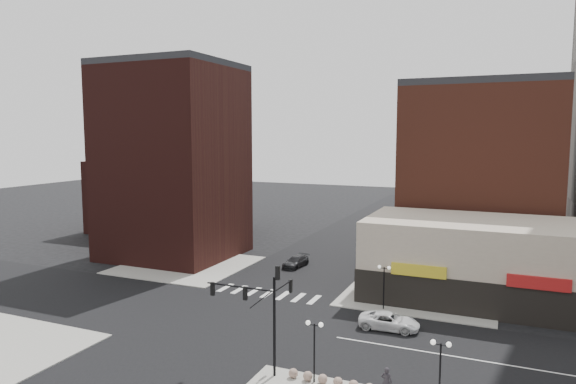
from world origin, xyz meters
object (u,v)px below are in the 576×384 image
at_px(traffic_signal, 264,303).
at_px(street_lamp_se_b, 440,357).
at_px(white_suv, 389,321).
at_px(street_lamp_se_a, 314,336).
at_px(street_lamp_ne, 384,276).
at_px(dark_sedan_north, 296,262).
at_px(pedestrian, 386,382).

bearing_deg(traffic_signal, street_lamp_se_b, -0.82).
distance_m(street_lamp_se_b, white_suv, 12.96).
xyz_separation_m(street_lamp_se_a, street_lamp_se_b, (8.00, 0.00, 0.00)).
bearing_deg(street_lamp_ne, white_suv, -71.53).
bearing_deg(street_lamp_se_b, dark_sedan_north, 127.05).
relative_size(white_suv, pedestrian, 2.65).
height_order(street_lamp_ne, white_suv, street_lamp_ne).
height_order(street_lamp_se_b, white_suv, street_lamp_se_b).
bearing_deg(street_lamp_ne, pedestrian, -76.59).
relative_size(street_lamp_se_b, street_lamp_ne, 1.00).
height_order(street_lamp_se_a, white_suv, street_lamp_se_a).
xyz_separation_m(traffic_signal, street_lamp_se_a, (3.76, -0.17, -1.67)).
height_order(traffic_signal, street_lamp_se_a, traffic_signal).
height_order(street_lamp_se_a, dark_sedan_north, street_lamp_se_a).
xyz_separation_m(white_suv, pedestrian, (2.30, -11.46, 0.37)).
height_order(traffic_signal, street_lamp_ne, traffic_signal).
xyz_separation_m(traffic_signal, white_suv, (6.28, 11.29, -4.26)).
xyz_separation_m(traffic_signal, street_lamp_ne, (4.76, 15.83, -1.67)).
relative_size(street_lamp_se_a, street_lamp_ne, 1.00).
height_order(traffic_signal, pedestrian, traffic_signal).
height_order(traffic_signal, white_suv, traffic_signal).
distance_m(street_lamp_se_a, street_lamp_se_b, 8.00).
xyz_separation_m(street_lamp_ne, pedestrian, (3.82, -16.00, -2.21)).
bearing_deg(pedestrian, dark_sedan_north, -55.15).
relative_size(traffic_signal, street_lamp_se_b, 1.87).
distance_m(street_lamp_se_b, pedestrian, 3.88).
distance_m(street_lamp_ne, white_suv, 5.44).
height_order(traffic_signal, dark_sedan_north, traffic_signal).
relative_size(street_lamp_se_a, white_suv, 0.82).
bearing_deg(dark_sedan_north, street_lamp_ne, -32.88).
distance_m(street_lamp_se_a, street_lamp_ne, 16.03).
distance_m(street_lamp_ne, dark_sedan_north, 17.79).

